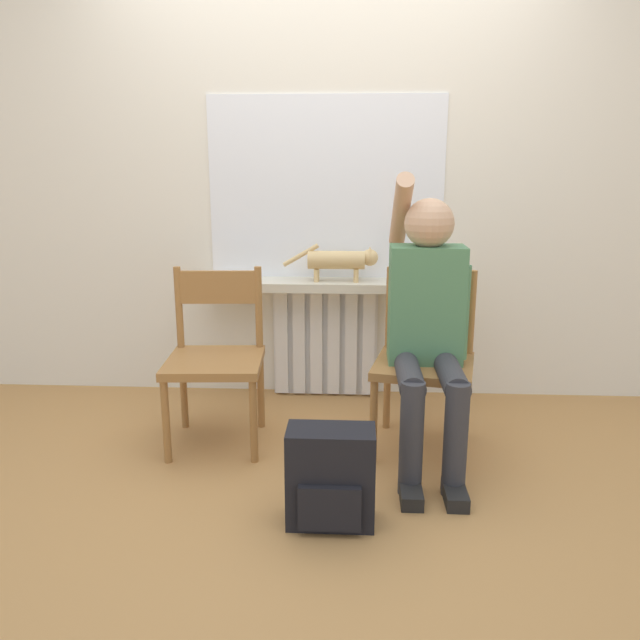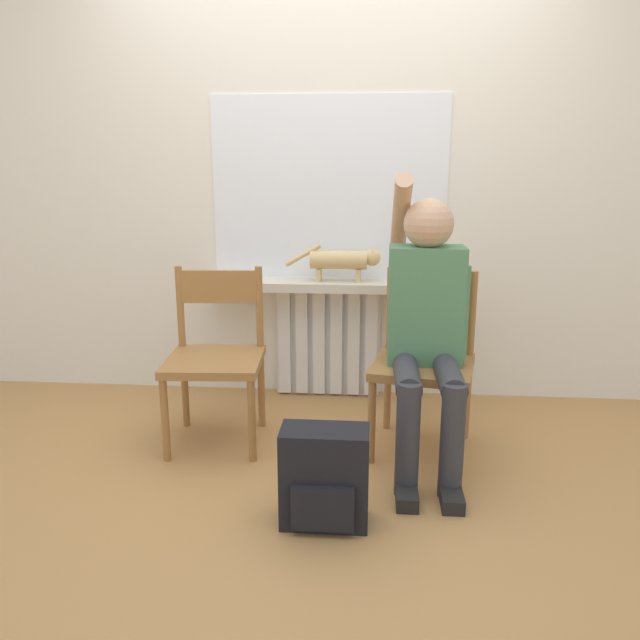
% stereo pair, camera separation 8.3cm
% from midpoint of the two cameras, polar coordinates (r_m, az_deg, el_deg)
% --- Properties ---
extents(ground_plane, '(12.00, 12.00, 0.00)m').
position_cam_midpoint_polar(ground_plane, '(2.74, -1.59, -15.27)').
color(ground_plane, '#B27F47').
extents(wall_with_window, '(7.00, 0.06, 2.70)m').
position_cam_midpoint_polar(wall_with_window, '(3.62, -0.10, 14.19)').
color(wall_with_window, white).
rests_on(wall_with_window, ground_plane).
extents(radiator, '(0.61, 0.08, 0.65)m').
position_cam_midpoint_polar(radiator, '(3.68, -0.17, -1.94)').
color(radiator, white).
rests_on(radiator, ground_plane).
extents(windowsill, '(1.38, 0.25, 0.05)m').
position_cam_midpoint_polar(windowsill, '(3.53, -0.24, 3.22)').
color(windowsill, beige).
rests_on(windowsill, radiator).
extents(window_glass, '(1.32, 0.01, 1.01)m').
position_cam_midpoint_polar(window_glass, '(3.58, -0.14, 11.94)').
color(window_glass, white).
rests_on(window_glass, windowsill).
extents(chair_left, '(0.48, 0.48, 0.85)m').
position_cam_midpoint_polar(chair_left, '(3.07, -10.29, -3.17)').
color(chair_left, '#9E6B38').
rests_on(chair_left, ground_plane).
extents(chair_right, '(0.53, 0.53, 0.85)m').
position_cam_midpoint_polar(chair_right, '(3.01, 8.79, -3.51)').
color(chair_right, '#9E6B38').
rests_on(chair_right, ground_plane).
extents(person, '(0.36, 1.00, 1.31)m').
position_cam_midpoint_polar(person, '(2.83, 9.01, 0.17)').
color(person, '#333338').
rests_on(person, ground_plane).
extents(cat, '(0.53, 0.10, 0.21)m').
position_cam_midpoint_polar(cat, '(3.48, 1.30, 5.50)').
color(cat, '#DBB77A').
rests_on(cat, windowsill).
extents(backpack, '(0.33, 0.20, 0.38)m').
position_cam_midpoint_polar(backpack, '(2.44, -0.03, -14.23)').
color(backpack, black).
rests_on(backpack, ground_plane).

